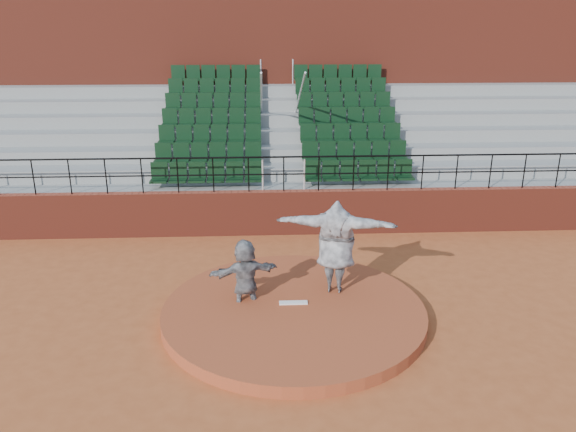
% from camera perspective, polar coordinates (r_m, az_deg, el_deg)
% --- Properties ---
extents(ground, '(90.00, 90.00, 0.00)m').
position_cam_1_polar(ground, '(12.02, 0.59, -10.25)').
color(ground, '#AB5126').
rests_on(ground, ground).
extents(pitchers_mound, '(5.50, 5.50, 0.25)m').
position_cam_1_polar(pitchers_mound, '(11.96, 0.59, -9.72)').
color(pitchers_mound, '#A14424').
rests_on(pitchers_mound, ground).
extents(pitching_rubber, '(0.60, 0.15, 0.03)m').
position_cam_1_polar(pitching_rubber, '(12.02, 0.55, -8.80)').
color(pitching_rubber, white).
rests_on(pitching_rubber, pitchers_mound).
extents(boundary_wall, '(24.00, 0.30, 1.30)m').
position_cam_1_polar(boundary_wall, '(16.34, -0.42, 0.37)').
color(boundary_wall, maroon).
rests_on(boundary_wall, ground).
extents(wall_railing, '(24.04, 0.05, 1.03)m').
position_cam_1_polar(wall_railing, '(15.95, -0.44, 5.07)').
color(wall_railing, black).
rests_on(wall_railing, boundary_wall).
extents(seating_deck, '(24.00, 5.97, 4.63)m').
position_cam_1_polar(seating_deck, '(19.63, -0.87, 5.97)').
color(seating_deck, gray).
rests_on(seating_deck, ground).
extents(press_box_facade, '(24.00, 3.00, 7.10)m').
position_cam_1_polar(press_box_facade, '(23.19, -1.24, 13.27)').
color(press_box_facade, maroon).
rests_on(press_box_facade, ground).
extents(pitcher, '(2.67, 1.27, 2.09)m').
position_cam_1_polar(pitcher, '(12.20, 4.88, -3.10)').
color(pitcher, black).
rests_on(pitcher, pitchers_mound).
extents(fielder, '(1.57, 0.87, 1.62)m').
position_cam_1_polar(fielder, '(11.98, -4.37, -6.05)').
color(fielder, black).
rests_on(fielder, ground).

